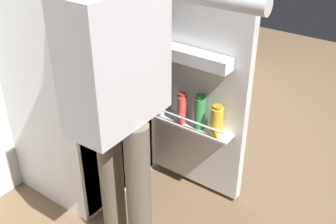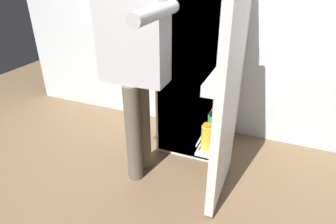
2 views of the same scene
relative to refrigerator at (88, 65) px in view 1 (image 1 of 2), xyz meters
name	(u,v)px [view 1 (image 1 of 2)]	position (x,y,z in m)	size (l,w,h in m)	color
ground_plane	(155,208)	(-0.03, -0.49, -0.80)	(6.97, 6.97, 0.00)	brown
refrigerator	(88,65)	(0.00, 0.00, 0.00)	(0.70, 1.22, 1.61)	white
person	(119,84)	(-0.35, -0.56, 0.19)	(0.56, 0.78, 1.64)	#665B4C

